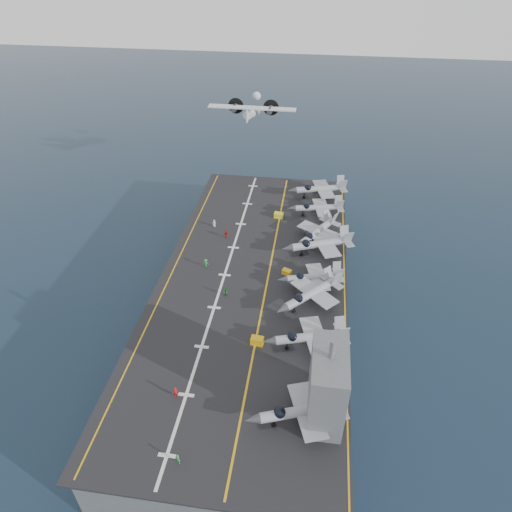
# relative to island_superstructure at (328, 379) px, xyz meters

# --- Properties ---
(ground) EXTENTS (500.00, 500.00, 0.00)m
(ground) POSITION_rel_island_superstructure_xyz_m (-15.00, 30.00, -17.90)
(ground) COLOR #142135
(ground) RESTS_ON ground
(hull) EXTENTS (36.00, 90.00, 10.00)m
(hull) POSITION_rel_island_superstructure_xyz_m (-15.00, 30.00, -12.90)
(hull) COLOR #56595E
(hull) RESTS_ON ground
(flight_deck) EXTENTS (38.00, 92.00, 0.40)m
(flight_deck) POSITION_rel_island_superstructure_xyz_m (-15.00, 30.00, -7.70)
(flight_deck) COLOR black
(flight_deck) RESTS_ON hull
(foul_line) EXTENTS (0.35, 90.00, 0.02)m
(foul_line) POSITION_rel_island_superstructure_xyz_m (-12.00, 30.00, -7.48)
(foul_line) COLOR gold
(foul_line) RESTS_ON flight_deck
(landing_centerline) EXTENTS (0.50, 90.00, 0.02)m
(landing_centerline) POSITION_rel_island_superstructure_xyz_m (-21.00, 30.00, -7.48)
(landing_centerline) COLOR silver
(landing_centerline) RESTS_ON flight_deck
(deck_edge_port) EXTENTS (0.25, 90.00, 0.02)m
(deck_edge_port) POSITION_rel_island_superstructure_xyz_m (-32.00, 30.00, -7.48)
(deck_edge_port) COLOR gold
(deck_edge_port) RESTS_ON flight_deck
(deck_edge_stbd) EXTENTS (0.25, 90.00, 0.02)m
(deck_edge_stbd) POSITION_rel_island_superstructure_xyz_m (3.50, 30.00, -7.48)
(deck_edge_stbd) COLOR gold
(deck_edge_stbd) RESTS_ON flight_deck
(island_superstructure) EXTENTS (5.00, 10.00, 15.00)m
(island_superstructure) POSITION_rel_island_superstructure_xyz_m (0.00, 0.00, 0.00)
(island_superstructure) COLOR #56595E
(island_superstructure) RESTS_ON flight_deck
(fighter_jet_0) EXTENTS (17.08, 14.09, 5.09)m
(fighter_jet_0) POSITION_rel_island_superstructure_xyz_m (-3.23, -2.05, -4.95)
(fighter_jet_0) COLOR gray
(fighter_jet_0) RESTS_ON flight_deck
(fighter_jet_2) EXTENTS (16.62, 13.37, 5.03)m
(fighter_jet_2) POSITION_rel_island_superstructure_xyz_m (-2.63, 12.69, -4.99)
(fighter_jet_2) COLOR #9CA5AD
(fighter_jet_2) RESTS_ON flight_deck
(fighter_jet_3) EXTENTS (17.50, 17.65, 5.18)m
(fighter_jet_3) POSITION_rel_island_superstructure_xyz_m (-3.06, 23.83, -4.91)
(fighter_jet_3) COLOR #9AA2AA
(fighter_jet_3) RESTS_ON flight_deck
(fighter_jet_4) EXTENTS (14.96, 11.90, 4.55)m
(fighter_jet_4) POSITION_rel_island_superstructure_xyz_m (-2.66, 29.31, -5.22)
(fighter_jet_4) COLOR #99A2A8
(fighter_jet_4) RESTS_ON flight_deck
(fighter_jet_5) EXTENTS (18.47, 15.53, 5.46)m
(fighter_jet_5) POSITION_rel_island_superstructure_xyz_m (-1.67, 40.56, -4.77)
(fighter_jet_5) COLOR #A3ABB3
(fighter_jet_5) RESTS_ON flight_deck
(fighter_jet_6) EXTENTS (16.28, 17.99, 5.20)m
(fighter_jet_6) POSITION_rel_island_superstructure_xyz_m (-2.68, 45.34, -4.90)
(fighter_jet_6) COLOR #949AA4
(fighter_jet_6) RESTS_ON flight_deck
(fighter_jet_7) EXTENTS (15.34, 11.78, 4.78)m
(fighter_jet_7) POSITION_rel_island_superstructure_xyz_m (-2.66, 56.72, -5.11)
(fighter_jet_7) COLOR #9EA5AE
(fighter_jet_7) RESTS_ON flight_deck
(fighter_jet_8) EXTENTS (17.70, 14.11, 5.38)m
(fighter_jet_8) POSITION_rel_island_superstructure_xyz_m (-2.51, 66.18, -4.81)
(fighter_jet_8) COLOR #A1ACB3
(fighter_jet_8) RESTS_ON flight_deck
(tow_cart_a) EXTENTS (2.30, 1.63, 1.30)m
(tow_cart_a) POSITION_rel_island_superstructure_xyz_m (-11.68, 12.14, -6.85)
(tow_cart_a) COLOR #EAAD0A
(tow_cart_a) RESTS_ON flight_deck
(tow_cart_b) EXTENTS (2.19, 1.87, 1.11)m
(tow_cart_b) POSITION_rel_island_superstructure_xyz_m (-8.30, 32.09, -6.94)
(tow_cart_b) COLOR gold
(tow_cart_b) RESTS_ON flight_deck
(tow_cart_c) EXTENTS (2.31, 1.65, 1.30)m
(tow_cart_c) POSITION_rel_island_superstructure_xyz_m (-12.26, 54.35, -6.85)
(tow_cart_c) COLOR yellow
(tow_cart_c) RESTS_ON flight_deck
(crew_1) EXTENTS (1.34, 1.02, 2.01)m
(crew_1) POSITION_rel_island_superstructure_xyz_m (-22.42, -0.51, -6.50)
(crew_1) COLOR #B21919
(crew_1) RESTS_ON flight_deck
(crew_2) EXTENTS (1.30, 1.19, 1.80)m
(crew_2) POSITION_rel_island_superstructure_xyz_m (-19.49, 23.63, -6.60)
(crew_2) COLOR #1E8227
(crew_2) RESTS_ON flight_deck
(crew_3) EXTENTS (1.21, 0.88, 1.89)m
(crew_3) POSITION_rel_island_superstructure_xyz_m (-25.41, 32.25, -6.56)
(crew_3) COLOR green
(crew_3) RESTS_ON flight_deck
(crew_4) EXTENTS (1.40, 1.39, 1.97)m
(crew_4) POSITION_rel_island_superstructure_xyz_m (-23.38, 43.73, -6.52)
(crew_4) COLOR red
(crew_4) RESTS_ON flight_deck
(crew_5) EXTENTS (1.28, 1.26, 1.79)m
(crew_5) POSITION_rel_island_superstructure_xyz_m (-27.10, 48.09, -6.60)
(crew_5) COLOR silver
(crew_5) RESTS_ON flight_deck
(crew_6) EXTENTS (1.23, 1.03, 1.74)m
(crew_6) POSITION_rel_island_superstructure_xyz_m (-19.10, -10.80, -6.63)
(crew_6) COLOR green
(crew_6) RESTS_ON flight_deck
(transport_plane) EXTENTS (25.45, 17.48, 5.97)m
(transport_plane) POSITION_rel_island_superstructure_xyz_m (-23.70, 86.39, 7.31)
(transport_plane) COLOR silver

